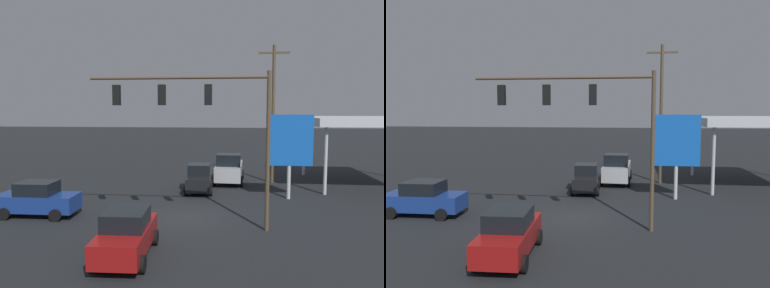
{
  "view_description": "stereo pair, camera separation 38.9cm",
  "coord_description": "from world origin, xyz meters",
  "views": [
    {
      "loc": [
        -2.34,
        20.0,
        5.93
      ],
      "look_at": [
        0.0,
        -2.0,
        3.86
      ],
      "focal_mm": 35.0,
      "sensor_mm": 36.0,
      "label": 1
    },
    {
      "loc": [
        -2.73,
        19.95,
        5.93
      ],
      "look_at": [
        0.0,
        -2.0,
        3.86
      ],
      "focal_mm": 35.0,
      "sensor_mm": 36.0,
      "label": 2
    }
  ],
  "objects": [
    {
      "name": "ground_plane",
      "position": [
        0.0,
        0.0,
        0.0
      ],
      "size": [
        200.0,
        200.0,
        0.0
      ],
      "primitive_type": "plane",
      "color": "black"
    },
    {
      "name": "traffic_signal_assembly",
      "position": [
        -0.9,
        1.88,
        5.81
      ],
      "size": [
        8.82,
        0.43,
        7.73
      ],
      "color": "brown",
      "rests_on": "ground"
    },
    {
      "name": "utility_pole",
      "position": [
        -5.6,
        -10.25,
        5.75
      ],
      "size": [
        2.4,
        0.26,
        10.92
      ],
      "color": "brown",
      "rests_on": "ground"
    },
    {
      "name": "gas_station_canopy",
      "position": [
        -12.46,
        -10.35,
        4.95
      ],
      "size": [
        8.49,
        9.05,
        5.31
      ],
      "color": "silver",
      "rests_on": "ground"
    },
    {
      "name": "price_sign",
      "position": [
        -6.12,
        -4.91,
        3.77
      ],
      "size": [
        2.99,
        0.27,
        5.57
      ],
      "color": "silver",
      "rests_on": "ground"
    },
    {
      "name": "sedan_waiting",
      "position": [
        8.34,
        0.66,
        0.95
      ],
      "size": [
        4.43,
        2.11,
        1.93
      ],
      "rotation": [
        0.0,
        0.0,
        0.02
      ],
      "color": "navy",
      "rests_on": "ground"
    },
    {
      "name": "hatchback_crossing",
      "position": [
        -0.03,
        -6.4,
        0.95
      ],
      "size": [
        2.09,
        3.87,
        1.97
      ],
      "rotation": [
        0.0,
        0.0,
        1.61
      ],
      "color": "black",
      "rests_on": "ground"
    },
    {
      "name": "sedan_far",
      "position": [
        1.81,
        5.81,
        0.95
      ],
      "size": [
        2.19,
        4.47,
        1.93
      ],
      "rotation": [
        0.0,
        0.0,
        1.61
      ],
      "color": "maroon",
      "rests_on": "ground"
    },
    {
      "name": "pickup_parked",
      "position": [
        -2.16,
        -10.02,
        1.11
      ],
      "size": [
        2.48,
        5.3,
        2.4
      ],
      "rotation": [
        0.0,
        0.0,
        1.52
      ],
      "color": "silver",
      "rests_on": "ground"
    }
  ]
}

